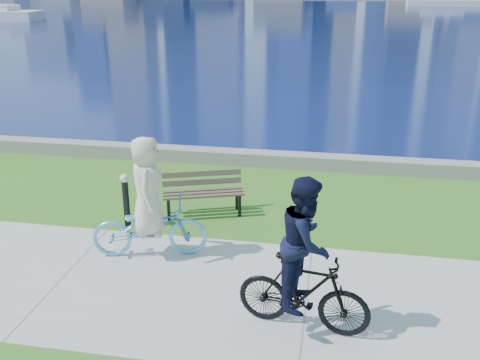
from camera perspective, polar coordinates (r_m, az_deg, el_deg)
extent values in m
plane|color=#32671B|center=(8.48, 7.06, -12.70)|extent=(320.00, 320.00, 0.00)
cube|color=#AFAFA9|center=(8.48, 7.06, -12.64)|extent=(80.00, 3.50, 0.02)
cube|color=gray|center=(14.02, 8.69, 1.92)|extent=(90.00, 0.50, 0.35)
cube|color=#0C194F|center=(79.22, 10.50, 17.13)|extent=(320.00, 131.00, 0.01)
cube|color=silver|center=(102.24, 20.86, 17.22)|extent=(11.97, 3.42, 1.03)
cube|color=black|center=(10.96, -7.61, -3.20)|extent=(0.08, 0.08, 0.47)
cube|color=black|center=(11.07, -0.04, -2.74)|extent=(0.08, 0.08, 0.47)
cube|color=black|center=(11.30, -7.67, -2.43)|extent=(0.08, 0.08, 0.47)
cube|color=black|center=(11.41, -0.34, -2.00)|extent=(0.08, 0.08, 0.47)
cube|color=brown|center=(10.89, -3.84, -1.75)|extent=(1.61, 0.65, 0.04)
cube|color=brown|center=(11.04, -3.92, -1.42)|extent=(1.61, 0.65, 0.04)
cube|color=brown|center=(11.20, -4.00, -1.10)|extent=(1.61, 0.65, 0.04)
cube|color=brown|center=(11.26, -4.07, -0.23)|extent=(1.59, 0.61, 0.12)
cube|color=brown|center=(11.23, -4.11, 0.67)|extent=(1.59, 0.61, 0.12)
cylinder|color=black|center=(10.78, -12.03, -2.44)|extent=(0.12, 0.12, 0.98)
sphere|color=silver|center=(10.58, -12.25, 0.18)|extent=(0.18, 0.18, 0.18)
imported|color=#5FB9E7|center=(9.54, -9.60, -5.04)|extent=(1.16, 2.12, 1.05)
imported|color=white|center=(9.23, -9.89, -0.67)|extent=(0.75, 0.97, 1.76)
imported|color=black|center=(7.58, 6.77, -11.89)|extent=(0.83, 1.93, 1.12)
imported|color=black|center=(7.19, 7.04, -6.60)|extent=(0.82, 0.98, 1.84)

